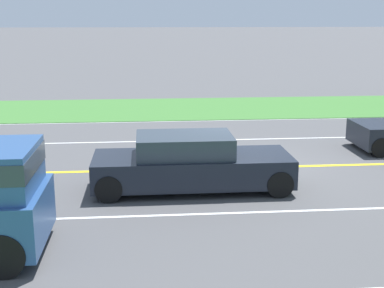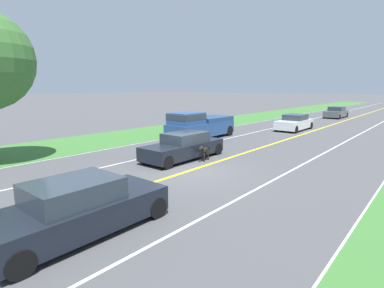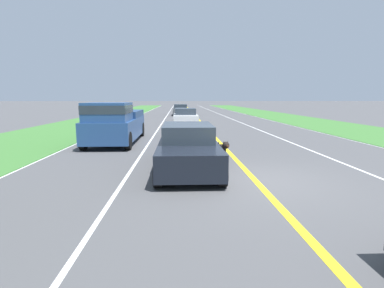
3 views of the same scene
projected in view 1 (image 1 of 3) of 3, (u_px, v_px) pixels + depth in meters
ground_plane at (237, 168)px, 15.01m from camera, size 400.00×400.00×0.00m
centre_divider_line at (237, 168)px, 15.01m from camera, size 0.18×160.00×0.01m
lane_edge_line_left at (207, 121)px, 21.79m from camera, size 0.14×160.00×0.01m
lane_dash_same_dir at (264, 212)px, 11.62m from camera, size 0.10×160.00×0.01m
lane_dash_oncoming at (219, 140)px, 18.40m from camera, size 0.10×160.00×0.01m
grass_verge_left at (200, 108)px, 24.69m from camera, size 6.00×160.00×0.03m
ego_car at (190, 164)px, 13.03m from camera, size 1.80×4.80×1.37m
dog at (176, 156)px, 14.13m from camera, size 0.37×1.16×0.86m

